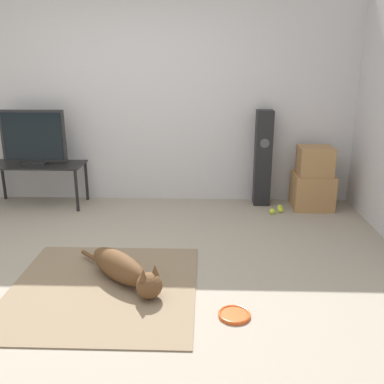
# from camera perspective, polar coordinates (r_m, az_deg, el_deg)

# --- Properties ---
(ground_plane) EXTENTS (12.00, 12.00, 0.00)m
(ground_plane) POSITION_cam_1_polar(r_m,az_deg,el_deg) (3.68, -10.72, -10.88)
(ground_plane) COLOR #9E9384
(wall_back) EXTENTS (8.00, 0.06, 2.55)m
(wall_back) POSITION_cam_1_polar(r_m,az_deg,el_deg) (5.33, -6.64, 12.42)
(wall_back) COLOR silver
(wall_back) RESTS_ON ground_plane
(area_rug) EXTENTS (1.45, 1.47, 0.01)m
(area_rug) POSITION_cam_1_polar(r_m,az_deg,el_deg) (3.50, -11.78, -12.43)
(area_rug) COLOR #847056
(area_rug) RESTS_ON ground_plane
(dog) EXTENTS (0.80, 0.78, 0.26)m
(dog) POSITION_cam_1_polar(r_m,az_deg,el_deg) (3.47, -9.02, -10.17)
(dog) COLOR brown
(dog) RESTS_ON area_rug
(frisbee) EXTENTS (0.23, 0.23, 0.03)m
(frisbee) POSITION_cam_1_polar(r_m,az_deg,el_deg) (3.12, 5.67, -15.96)
(frisbee) COLOR #DB511E
(frisbee) RESTS_ON ground_plane
(cardboard_box_lower) EXTENTS (0.47, 0.42, 0.42)m
(cardboard_box_lower) POSITION_cam_1_polar(r_m,az_deg,el_deg) (5.32, 15.73, 0.15)
(cardboard_box_lower) COLOR #A87A4C
(cardboard_box_lower) RESTS_ON ground_plane
(cardboard_box_upper) EXTENTS (0.39, 0.35, 0.33)m
(cardboard_box_upper) POSITION_cam_1_polar(r_m,az_deg,el_deg) (5.21, 16.08, 4.01)
(cardboard_box_upper) COLOR #A87A4C
(cardboard_box_upper) RESTS_ON cardboard_box_lower
(floor_speaker) EXTENTS (0.20, 0.20, 1.15)m
(floor_speaker) POSITION_cam_1_polar(r_m,az_deg,el_deg) (5.23, 9.43, 4.46)
(floor_speaker) COLOR black
(floor_speaker) RESTS_ON ground_plane
(tv_stand) EXTENTS (1.12, 0.49, 0.52)m
(tv_stand) POSITION_cam_1_polar(r_m,az_deg,el_deg) (5.48, -20.01, 2.94)
(tv_stand) COLOR black
(tv_stand) RESTS_ON ground_plane
(tv) EXTENTS (0.76, 0.20, 0.64)m
(tv) POSITION_cam_1_polar(r_m,az_deg,el_deg) (5.41, -20.41, 6.79)
(tv) COLOR #232326
(tv) RESTS_ON tv_stand
(tennis_ball_by_boxes) EXTENTS (0.07, 0.07, 0.07)m
(tennis_ball_by_boxes) POSITION_cam_1_polar(r_m,az_deg,el_deg) (5.19, 11.63, -2.04)
(tennis_ball_by_boxes) COLOR #C6E033
(tennis_ball_by_boxes) RESTS_ON ground_plane
(tennis_ball_near_speaker) EXTENTS (0.07, 0.07, 0.07)m
(tennis_ball_near_speaker) POSITION_cam_1_polar(r_m,az_deg,el_deg) (5.04, 10.65, -2.55)
(tennis_ball_near_speaker) COLOR #C6E033
(tennis_ball_near_speaker) RESTS_ON ground_plane
(tennis_ball_loose_on_carpet) EXTENTS (0.07, 0.07, 0.07)m
(tennis_ball_loose_on_carpet) POSITION_cam_1_polar(r_m,az_deg,el_deg) (5.11, 11.69, -2.35)
(tennis_ball_loose_on_carpet) COLOR #C6E033
(tennis_ball_loose_on_carpet) RESTS_ON ground_plane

